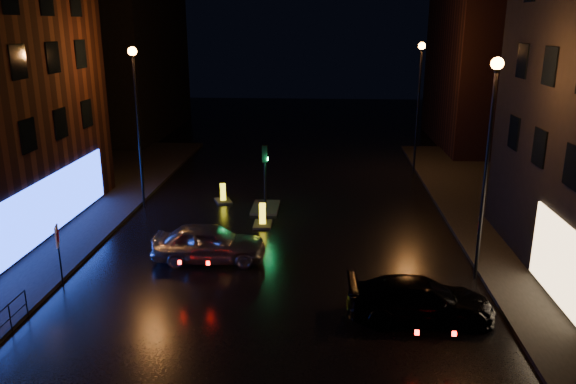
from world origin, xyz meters
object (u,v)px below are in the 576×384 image
(bollard_near, at_px, (263,221))
(traffic_signal, at_px, (265,200))
(bollard_far, at_px, (223,198))
(road_sign_left, at_px, (58,241))
(dark_sedan, at_px, (420,300))
(road_sign_right, at_px, (479,232))
(silver_hatchback, at_px, (209,243))

(bollard_near, bearing_deg, traffic_signal, 91.98)
(traffic_signal, xyz_separation_m, bollard_far, (-2.46, 1.04, -0.27))
(traffic_signal, distance_m, road_sign_left, 11.77)
(dark_sedan, height_order, bollard_near, dark_sedan)
(bollard_far, bearing_deg, bollard_near, -77.28)
(dark_sedan, bearing_deg, road_sign_left, 81.33)
(bollard_far, bearing_deg, road_sign_left, -134.34)
(traffic_signal, relative_size, road_sign_right, 1.48)
(bollard_near, distance_m, road_sign_right, 10.34)
(road_sign_left, relative_size, road_sign_right, 1.01)
(traffic_signal, bearing_deg, road_sign_left, -124.93)
(bollard_far, distance_m, road_sign_right, 14.49)
(dark_sedan, relative_size, bollard_near, 3.69)
(silver_hatchback, xyz_separation_m, dark_sedan, (7.94, -4.33, -0.09))
(bollard_near, bearing_deg, dark_sedan, -55.38)
(dark_sedan, xyz_separation_m, road_sign_right, (2.75, 3.73, 1.05))
(traffic_signal, height_order, road_sign_left, traffic_signal)
(silver_hatchback, height_order, road_sign_right, road_sign_right)
(silver_hatchback, height_order, road_sign_left, road_sign_left)
(bollard_near, distance_m, bollard_far, 4.49)
(traffic_signal, relative_size, silver_hatchback, 0.74)
(bollard_near, relative_size, bollard_far, 0.94)
(bollard_near, bearing_deg, road_sign_left, -135.42)
(silver_hatchback, bearing_deg, road_sign_left, 114.52)
(dark_sedan, height_order, road_sign_left, road_sign_left)
(silver_hatchback, distance_m, dark_sedan, 9.04)
(bollard_near, bearing_deg, road_sign_right, -29.87)
(bollard_far, distance_m, road_sign_left, 11.55)
(silver_hatchback, xyz_separation_m, bollard_near, (1.73, 4.35, -0.54))
(dark_sedan, distance_m, bollard_far, 15.17)
(silver_hatchback, relative_size, road_sign_right, 1.99)
(traffic_signal, relative_size, dark_sedan, 0.71)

